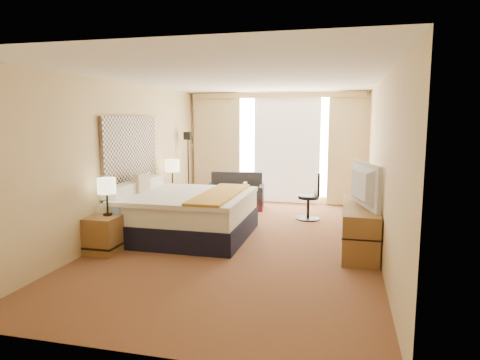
% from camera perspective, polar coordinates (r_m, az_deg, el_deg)
% --- Properties ---
extents(floor, '(4.20, 7.00, 0.02)m').
position_cam_1_polar(floor, '(7.06, 0.35, -8.17)').
color(floor, '#5E241A').
rests_on(floor, ground).
extents(ceiling, '(4.20, 7.00, 0.02)m').
position_cam_1_polar(ceiling, '(6.80, 0.37, 13.35)').
color(ceiling, white).
rests_on(ceiling, wall_back).
extents(wall_back, '(4.20, 0.02, 2.60)m').
position_cam_1_polar(wall_back, '(10.23, 4.92, 4.31)').
color(wall_back, tan).
rests_on(wall_back, ground).
extents(wall_front, '(4.20, 0.02, 2.60)m').
position_cam_1_polar(wall_front, '(3.53, -12.95, -3.29)').
color(wall_front, tan).
rests_on(wall_front, ground).
extents(wall_left, '(0.02, 7.00, 2.60)m').
position_cam_1_polar(wall_left, '(7.57, -15.31, 2.69)').
color(wall_left, tan).
rests_on(wall_left, ground).
extents(wall_right, '(0.02, 7.00, 2.60)m').
position_cam_1_polar(wall_right, '(6.64, 18.27, 1.83)').
color(wall_right, tan).
rests_on(wall_right, ground).
extents(headboard, '(0.06, 1.85, 1.50)m').
position_cam_1_polar(headboard, '(7.73, -14.33, 2.68)').
color(headboard, black).
rests_on(headboard, wall_left).
extents(nightstand_left, '(0.45, 0.52, 0.55)m').
position_cam_1_polar(nightstand_left, '(6.74, -17.60, -6.93)').
color(nightstand_left, brown).
rests_on(nightstand_left, floor).
extents(nightstand_right, '(0.45, 0.52, 0.55)m').
position_cam_1_polar(nightstand_right, '(8.91, -9.24, -3.00)').
color(nightstand_right, brown).
rests_on(nightstand_right, floor).
extents(media_dresser, '(0.50, 1.80, 0.70)m').
position_cam_1_polar(media_dresser, '(6.79, 15.63, -6.08)').
color(media_dresser, brown).
rests_on(media_dresser, floor).
extents(window, '(2.30, 0.02, 2.30)m').
position_cam_1_polar(window, '(10.17, 6.29, 4.38)').
color(window, white).
rests_on(window, wall_back).
extents(curtains, '(4.12, 0.19, 2.56)m').
position_cam_1_polar(curtains, '(10.11, 4.81, 4.89)').
color(curtains, beige).
rests_on(curtains, floor).
extents(bed, '(2.18, 1.99, 1.06)m').
position_cam_1_polar(bed, '(7.35, -7.59, -4.46)').
color(bed, black).
rests_on(bed, floor).
extents(loveseat, '(1.33, 0.83, 0.78)m').
position_cam_1_polar(loveseat, '(9.58, -0.56, -2.21)').
color(loveseat, '#551821').
rests_on(loveseat, floor).
extents(floor_lamp, '(0.21, 0.21, 1.69)m').
position_cam_1_polar(floor_lamp, '(9.76, -6.93, 3.48)').
color(floor_lamp, black).
rests_on(floor_lamp, floor).
extents(desk_chair, '(0.46, 0.46, 0.95)m').
position_cam_1_polar(desk_chair, '(8.57, 9.43, -2.45)').
color(desk_chair, black).
rests_on(desk_chair, floor).
extents(lamp_left, '(0.27, 0.27, 0.57)m').
position_cam_1_polar(lamp_left, '(6.63, -17.36, -0.85)').
color(lamp_left, black).
rests_on(lamp_left, nightstand_left).
extents(lamp_right, '(0.29, 0.29, 0.61)m').
position_cam_1_polar(lamp_right, '(8.82, -9.03, 1.81)').
color(lamp_right, black).
rests_on(lamp_right, nightstand_right).
extents(tissue_box, '(0.14, 0.14, 0.10)m').
position_cam_1_polar(tissue_box, '(6.76, -16.17, -3.99)').
color(tissue_box, '#88A6D3').
rests_on(tissue_box, nightstand_left).
extents(telephone, '(0.20, 0.18, 0.06)m').
position_cam_1_polar(telephone, '(8.70, -9.82, -1.22)').
color(telephone, black).
rests_on(telephone, nightstand_right).
extents(television, '(0.45, 1.12, 0.65)m').
position_cam_1_polar(television, '(6.51, 15.46, -0.63)').
color(television, black).
rests_on(television, media_dresser).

